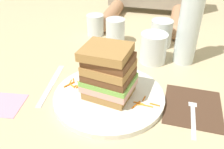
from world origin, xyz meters
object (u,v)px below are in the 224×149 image
knife (50,85)px  empty_tumbler_1 (115,31)px  main_plate (109,96)px  napkin_dark (193,106)px  empty_tumbler_2 (95,25)px  fork (193,111)px  empty_tumbler_0 (161,33)px  juice_glass (153,49)px  water_bottle (191,17)px  napkin_pink (5,105)px  sandwich (108,73)px

knife → empty_tumbler_1: bearing=70.5°
main_plate → napkin_dark: 0.21m
empty_tumbler_1 → empty_tumbler_2: (-0.09, 0.06, -0.01)m
napkin_dark → empty_tumbler_2: empty_tumbler_2 is taller
fork → empty_tumbler_2: bearing=133.7°
empty_tumbler_1 → empty_tumbler_2: size_ratio=1.16×
empty_tumbler_0 → fork: bearing=-72.5°
napkin_dark → empty_tumbler_0: 0.34m
fork → knife: size_ratio=0.83×
napkin_dark → empty_tumbler_1: empty_tumbler_1 is taller
main_plate → fork: size_ratio=1.70×
juice_glass → water_bottle: (0.10, 0.03, 0.10)m
main_plate → juice_glass: bearing=68.7°
napkin_dark → fork: bearing=-89.9°
water_bottle → empty_tumbler_0: bearing=130.8°
empty_tumbler_1 → napkin_pink: size_ratio=1.01×
empty_tumbler_0 → empty_tumbler_2: (-0.26, 0.04, -0.01)m
water_bottle → knife: bearing=-146.5°
juice_glass → empty_tumbler_0: size_ratio=1.00×
empty_tumbler_1 → napkin_pink: empty_tumbler_1 is taller
juice_glass → empty_tumbler_0: (0.01, 0.12, 0.00)m
water_bottle → napkin_dark: bearing=-83.3°
water_bottle → empty_tumbler_1: (-0.24, 0.08, -0.10)m
empty_tumbler_2 → napkin_pink: 0.48m
empty_tumbler_2 → juice_glass: bearing=-33.2°
empty_tumbler_1 → napkin_dark: bearing=-48.2°
empty_tumbler_0 → sandwich: bearing=-106.5°
empty_tumbler_2 → fork: bearing=-46.3°
empty_tumbler_2 → napkin_pink: (-0.09, -0.47, -0.04)m
sandwich → water_bottle: size_ratio=0.41×
knife → water_bottle: bearing=33.5°
main_plate → juice_glass: (0.09, 0.22, 0.04)m
main_plate → knife: (-0.17, 0.01, -0.01)m
napkin_dark → water_bottle: 0.27m
empty_tumbler_0 → napkin_pink: (-0.34, -0.43, -0.05)m
juice_glass → empty_tumbler_2: 0.29m
sandwich → empty_tumbler_2: 0.41m
napkin_dark → empty_tumbler_1: bearing=131.8°
juice_glass → napkin_pink: (-0.33, -0.31, -0.04)m
knife → juice_glass: size_ratio=2.11×
napkin_pink → main_plate: bearing=20.2°
knife → napkin_pink: size_ratio=2.21×
juice_glass → empty_tumbler_1: 0.18m
empty_tumbler_0 → knife: bearing=-129.6°
water_bottle → empty_tumbler_0: water_bottle is taller
fork → juice_glass: size_ratio=1.75×
main_plate → fork: (0.21, -0.00, -0.00)m
main_plate → fork: bearing=-1.1°
napkin_dark → main_plate: bearing=-175.0°
water_bottle → empty_tumbler_0: 0.16m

